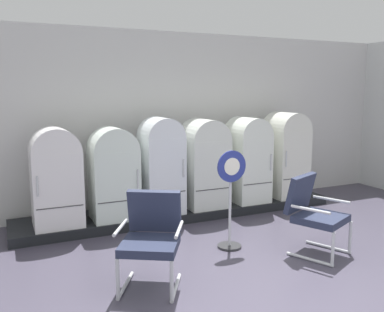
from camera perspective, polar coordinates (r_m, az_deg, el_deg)
The scene contains 12 objects.
ground at distance 4.69m, azimuth 14.21°, elevation -17.98°, with size 12.00×10.00×0.05m, color #423E4D.
back_wall at distance 7.40m, azimuth -3.38°, elevation 4.84°, with size 11.76×0.12×3.07m.
display_plinth at distance 7.09m, azimuth -1.38°, elevation -7.49°, with size 5.39×0.95×0.14m, color black.
refrigerator_0 at distance 6.27m, azimuth -18.04°, elevation -2.43°, with size 0.68×0.64×1.42m.
refrigerator_1 at distance 6.40m, azimuth -10.63°, elevation -2.06°, with size 0.68×0.61×1.39m.
refrigerator_2 at distance 6.62m, azimuth -4.21°, elevation -0.88°, with size 0.61×0.64×1.52m.
refrigerator_3 at distance 6.97m, azimuth 1.65°, elevation -0.65°, with size 0.68×0.72×1.47m.
refrigerator_4 at distance 7.38m, azimuth 7.56°, elevation -0.12°, with size 0.61×0.72×1.47m.
refrigerator_5 at distance 7.84m, azimuth 12.63°, elevation 0.54°, with size 0.63×0.72×1.54m.
armchair_left at distance 4.55m, azimuth -5.54°, elevation -10.54°, with size 0.85×0.88×1.01m.
armchair_right at distance 5.59m, azimuth 16.21°, elevation -7.13°, with size 0.82×0.86×1.01m.
sign_stand at distance 5.55m, azimuth 5.27°, elevation -6.53°, with size 0.41×0.32×1.31m.
Camera 1 is at (-2.69, -3.22, 2.08)m, focal length 39.15 mm.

